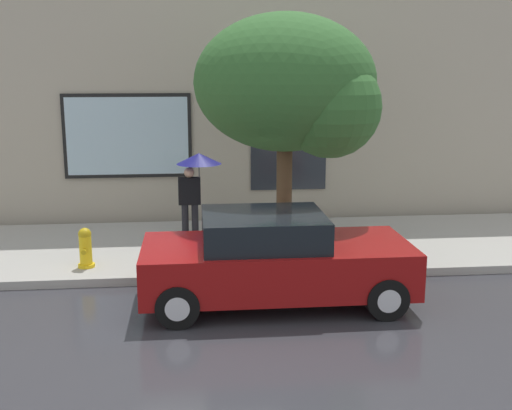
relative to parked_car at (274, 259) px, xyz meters
name	(u,v)px	position (x,y,z in m)	size (l,w,h in m)	color
ground_plane	(211,305)	(-1.00, 0.00, -0.71)	(60.00, 60.00, 0.00)	#333338
sidewalk	(206,247)	(-1.00, 3.00, -0.64)	(20.00, 4.00, 0.15)	#A3A099
building_facade	(201,75)	(-1.01, 5.50, 2.77)	(20.00, 0.67, 7.00)	#B2A893
parked_car	(274,259)	(0.00, 0.00, 0.00)	(4.17, 1.91, 1.45)	maroon
fire_hydrant	(86,248)	(-3.18, 1.69, -0.21)	(0.30, 0.44, 0.72)	yellow
pedestrian_with_umbrella	(196,173)	(-1.18, 3.29, 0.86)	(0.91, 0.91, 1.82)	black
street_tree	(294,88)	(0.61, 1.99, 2.58)	(3.31, 2.81, 4.48)	#4C3823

